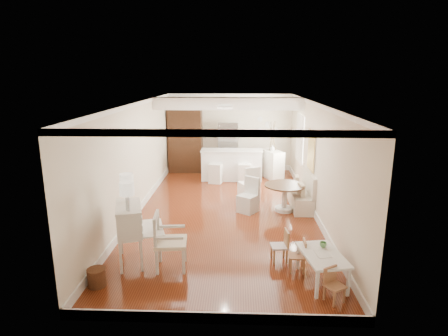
# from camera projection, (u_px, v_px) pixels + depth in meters

# --- Properties ---
(room) EXTENTS (9.00, 9.04, 2.82)m
(room) POSITION_uv_depth(u_px,v_px,m) (228.00, 134.00, 9.54)
(room) COLOR maroon
(room) RESTS_ON ground
(secretary_bureau) EXTENTS (1.12, 1.13, 1.14)m
(secretary_bureau) POSITION_uv_depth(u_px,v_px,m) (130.00, 234.00, 6.99)
(secretary_bureau) COLOR white
(secretary_bureau) RESTS_ON ground
(gustavian_armchair) EXTENTS (0.66, 0.66, 1.06)m
(gustavian_armchair) POSITION_uv_depth(u_px,v_px,m) (171.00, 241.00, 6.79)
(gustavian_armchair) COLOR beige
(gustavian_armchair) RESTS_ON ground
(wicker_basket) EXTENTS (0.35, 0.35, 0.31)m
(wicker_basket) POSITION_uv_depth(u_px,v_px,m) (97.00, 277.00, 6.29)
(wicker_basket) COLOR #562F1A
(wicker_basket) RESTS_ON ground
(kids_table) EXTENTS (0.80, 1.13, 0.52)m
(kids_table) POSITION_uv_depth(u_px,v_px,m) (322.00, 268.00, 6.39)
(kids_table) COLOR white
(kids_table) RESTS_ON ground
(kids_chair_a) EXTENTS (0.30, 0.30, 0.61)m
(kids_chair_a) POSITION_uv_depth(u_px,v_px,m) (297.00, 255.00, 6.74)
(kids_chair_a) COLOR #B37A51
(kids_chair_a) RESTS_ON ground
(kids_chair_b) EXTENTS (0.34, 0.34, 0.64)m
(kids_chair_b) POSITION_uv_depth(u_px,v_px,m) (279.00, 246.00, 7.08)
(kids_chair_b) COLOR #A17549
(kids_chair_b) RESTS_ON ground
(kids_chair_c) EXTENTS (0.37, 0.37, 0.56)m
(kids_chair_c) POSITION_uv_depth(u_px,v_px,m) (335.00, 285.00, 5.82)
(kids_chair_c) COLOR #B17550
(kids_chair_c) RESTS_ON ground
(banquette) EXTENTS (0.52, 1.60, 0.98)m
(banquette) POSITION_uv_depth(u_px,v_px,m) (300.00, 189.00, 10.00)
(banquette) COLOR silver
(banquette) RESTS_ON ground
(dining_table) EXTENTS (1.14, 1.14, 0.71)m
(dining_table) POSITION_uv_depth(u_px,v_px,m) (284.00, 198.00, 9.72)
(dining_table) COLOR #4C2D18
(dining_table) RESTS_ON ground
(slip_chair_near) EXTENTS (0.61, 0.61, 0.90)m
(slip_chair_near) POSITION_uv_depth(u_px,v_px,m) (248.00, 195.00, 9.61)
(slip_chair_near) COLOR silver
(slip_chair_near) RESTS_ON ground
(slip_chair_far) EXTENTS (0.64, 0.65, 1.00)m
(slip_chair_far) POSITION_uv_depth(u_px,v_px,m) (249.00, 183.00, 10.55)
(slip_chair_far) COLOR white
(slip_chair_far) RESTS_ON ground
(breakfast_counter) EXTENTS (2.05, 0.65, 1.03)m
(breakfast_counter) POSITION_uv_depth(u_px,v_px,m) (232.00, 165.00, 12.59)
(breakfast_counter) COLOR white
(breakfast_counter) RESTS_ON ground
(bar_stool_left) EXTENTS (0.49, 0.49, 1.02)m
(bar_stool_left) POSITION_uv_depth(u_px,v_px,m) (216.00, 168.00, 12.23)
(bar_stool_left) COLOR white
(bar_stool_left) RESTS_ON ground
(bar_stool_right) EXTENTS (0.42, 0.42, 1.01)m
(bar_stool_right) POSITION_uv_depth(u_px,v_px,m) (245.00, 168.00, 12.26)
(bar_stool_right) COLOR white
(bar_stool_right) RESTS_ON ground
(pantry_cabinet) EXTENTS (1.20, 0.60, 2.30)m
(pantry_cabinet) POSITION_uv_depth(u_px,v_px,m) (185.00, 140.00, 13.54)
(pantry_cabinet) COLOR #381E11
(pantry_cabinet) RESTS_ON ground
(fridge) EXTENTS (0.75, 0.65, 1.80)m
(fridge) POSITION_uv_depth(u_px,v_px,m) (238.00, 148.00, 13.51)
(fridge) COLOR silver
(fridge) RESTS_ON ground
(sideboard) EXTENTS (0.82, 1.10, 0.96)m
(sideboard) POSITION_uv_depth(u_px,v_px,m) (272.00, 164.00, 12.84)
(sideboard) COLOR silver
(sideboard) RESTS_ON ground
(pencil_cup) EXTENTS (0.15, 0.15, 0.10)m
(pencil_cup) POSITION_uv_depth(u_px,v_px,m) (323.00, 245.00, 6.56)
(pencil_cup) COLOR #63A15D
(pencil_cup) RESTS_ON kids_table
(branch_vase) EXTENTS (0.23, 0.23, 0.18)m
(branch_vase) POSITION_uv_depth(u_px,v_px,m) (272.00, 148.00, 12.70)
(branch_vase) COLOR silver
(branch_vase) RESTS_ON sideboard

